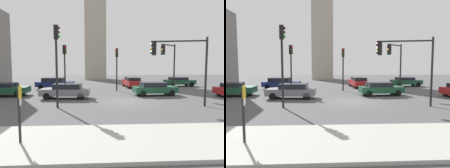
# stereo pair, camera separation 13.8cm
# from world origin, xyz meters

# --- Properties ---
(ground_plane) EXTENTS (91.36, 91.36, 0.00)m
(ground_plane) POSITION_xyz_m (0.00, 0.00, 0.00)
(ground_plane) COLOR #4C4C4F
(sidewalk_corner) EXTENTS (32.89, 4.21, 0.15)m
(sidewalk_corner) POSITION_xyz_m (0.00, -9.65, 0.07)
(sidewalk_corner) COLOR #A8A59E
(sidewalk_corner) RESTS_ON ground_plane
(direction_sign) EXTENTS (0.20, 0.67, 2.33)m
(direction_sign) POSITION_xyz_m (-5.59, -9.81, 1.57)
(direction_sign) COLOR black
(direction_sign) RESTS_ON ground_plane
(traffic_light_0) EXTENTS (0.45, 0.48, 5.31)m
(traffic_light_0) POSITION_xyz_m (-6.29, 6.19, 3.69)
(traffic_light_0) COLOR black
(traffic_light_0) RESTS_ON ground_plane
(traffic_light_1) EXTENTS (2.18, 2.10, 5.41)m
(traffic_light_1) POSITION_xyz_m (5.03, 4.66, 3.85)
(traffic_light_1) COLOR black
(traffic_light_1) RESTS_ON ground_plane
(traffic_light_2) EXTENTS (0.35, 0.47, 5.06)m
(traffic_light_2) POSITION_xyz_m (-0.37, 7.41, 3.53)
(traffic_light_2) COLOR black
(traffic_light_2) RESTS_ON ground_plane
(traffic_light_3) EXTENTS (4.12, 1.16, 5.21)m
(traffic_light_3) POSITION_xyz_m (3.64, -2.05, 3.74)
(traffic_light_3) COLOR black
(traffic_light_3) RESTS_ON ground_plane
(traffic_light_4) EXTENTS (0.49, 0.38, 5.97)m
(traffic_light_4) POSITION_xyz_m (-5.55, -2.34, 4.11)
(traffic_light_4) COLOR black
(traffic_light_4) RESTS_ON ground_plane
(car_0) EXTENTS (4.81, 2.37, 1.45)m
(car_0) POSITION_xyz_m (-8.22, 10.05, 0.77)
(car_0) COLOR navy
(car_0) RESTS_ON ground_plane
(car_1) EXTENTS (4.35, 2.23, 1.33)m
(car_1) POSITION_xyz_m (9.12, 12.18, 0.73)
(car_1) COLOR #19472D
(car_1) RESTS_ON ground_plane
(car_3) EXTENTS (4.76, 2.24, 1.35)m
(car_3) POSITION_xyz_m (-12.05, 3.89, 0.73)
(car_3) COLOR #19472D
(car_3) RESTS_ON ground_plane
(car_4) EXTENTS (2.32, 4.77, 1.41)m
(car_4) POSITION_xyz_m (2.07, 11.23, 0.75)
(car_4) COLOR maroon
(car_4) RESTS_ON ground_plane
(car_5) EXTENTS (4.55, 2.04, 1.39)m
(car_5) POSITION_xyz_m (-5.58, 1.92, 0.74)
(car_5) COLOR slate
(car_5) RESTS_ON ground_plane
(car_6) EXTENTS (4.49, 2.17, 1.37)m
(car_6) POSITION_xyz_m (3.14, 3.37, 0.73)
(car_6) COLOR #19472D
(car_6) RESTS_ON ground_plane
(skyline_tower) EXTENTS (4.36, 4.36, 29.15)m
(skyline_tower) POSITION_xyz_m (-3.10, 28.00, 14.58)
(skyline_tower) COLOR #A89E8E
(skyline_tower) RESTS_ON ground_plane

